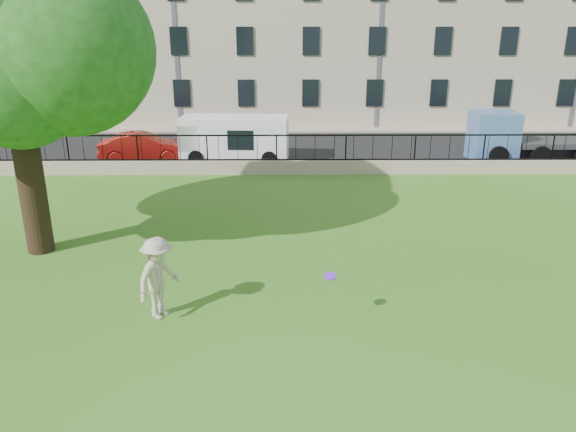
{
  "coord_description": "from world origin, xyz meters",
  "views": [
    {
      "loc": [
        0.3,
        -11.82,
        6.39
      ],
      "look_at": [
        0.42,
        3.5,
        1.01
      ],
      "focal_mm": 35.0,
      "sensor_mm": 36.0,
      "label": 1
    }
  ],
  "objects_px": {
    "frisbee": "(330,276)",
    "white_van": "(235,139)",
    "blue_truck": "(530,136)",
    "tree": "(2,24)",
    "man": "(158,278)",
    "red_sedan": "(144,147)"
  },
  "relations": [
    {
      "from": "man",
      "to": "white_van",
      "type": "xyz_separation_m",
      "value": [
        0.5,
        14.88,
        0.09
      ]
    },
    {
      "from": "man",
      "to": "red_sedan",
      "type": "relative_size",
      "value": 0.47
    },
    {
      "from": "tree",
      "to": "man",
      "type": "xyz_separation_m",
      "value": [
        4.43,
        -3.94,
        -5.33
      ]
    },
    {
      "from": "blue_truck",
      "to": "tree",
      "type": "bearing_deg",
      "value": -150.13
    },
    {
      "from": "tree",
      "to": "man",
      "type": "bearing_deg",
      "value": -41.71
    },
    {
      "from": "red_sedan",
      "to": "tree",
      "type": "bearing_deg",
      "value": 170.72
    },
    {
      "from": "tree",
      "to": "frisbee",
      "type": "height_order",
      "value": "tree"
    },
    {
      "from": "red_sedan",
      "to": "white_van",
      "type": "bearing_deg",
      "value": -96.23
    },
    {
      "from": "tree",
      "to": "blue_truck",
      "type": "distance_m",
      "value": 22.45
    },
    {
      "from": "tree",
      "to": "man",
      "type": "height_order",
      "value": "tree"
    },
    {
      "from": "man",
      "to": "white_van",
      "type": "bearing_deg",
      "value": 26.89
    },
    {
      "from": "frisbee",
      "to": "white_van",
      "type": "relative_size",
      "value": 0.05
    },
    {
      "from": "tree",
      "to": "man",
      "type": "relative_size",
      "value": 5.0
    },
    {
      "from": "tree",
      "to": "blue_truck",
      "type": "height_order",
      "value": "tree"
    },
    {
      "from": "man",
      "to": "white_van",
      "type": "relative_size",
      "value": 0.38
    },
    {
      "from": "frisbee",
      "to": "white_van",
      "type": "xyz_separation_m",
      "value": [
        -3.3,
        15.2,
        -0.09
      ]
    },
    {
      "from": "red_sedan",
      "to": "blue_truck",
      "type": "relative_size",
      "value": 0.73
    },
    {
      "from": "tree",
      "to": "man",
      "type": "distance_m",
      "value": 7.97
    },
    {
      "from": "man",
      "to": "frisbee",
      "type": "relative_size",
      "value": 7.08
    },
    {
      "from": "frisbee",
      "to": "tree",
      "type": "bearing_deg",
      "value": 152.56
    },
    {
      "from": "white_van",
      "to": "blue_truck",
      "type": "height_order",
      "value": "blue_truck"
    },
    {
      "from": "frisbee",
      "to": "white_van",
      "type": "height_order",
      "value": "white_van"
    }
  ]
}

